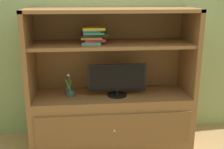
{
  "coord_description": "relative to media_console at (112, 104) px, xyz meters",
  "views": [
    {
      "loc": [
        -0.29,
        -2.65,
        1.75
      ],
      "look_at": [
        0.0,
        0.35,
        0.87
      ],
      "focal_mm": 44.91,
      "sensor_mm": 36.0,
      "label": 1
    }
  ],
  "objects": [
    {
      "name": "potted_plant",
      "position": [
        -0.47,
        -0.03,
        0.18
      ],
      "size": [
        0.1,
        0.09,
        0.26
      ],
      "color": "#384C56",
      "rests_on": "media_console"
    },
    {
      "name": "magazine_stack",
      "position": [
        -0.2,
        -0.01,
        0.82
      ],
      "size": [
        0.29,
        0.34,
        0.18
      ],
      "color": "teal",
      "rests_on": "media_console"
    },
    {
      "name": "media_console",
      "position": [
        0.0,
        0.0,
        0.0
      ],
      "size": [
        1.85,
        0.63,
        1.59
      ],
      "color": "brown",
      "rests_on": "ground_plane"
    },
    {
      "name": "painted_rear_wall",
      "position": [
        0.0,
        0.34,
        0.91
      ],
      "size": [
        6.0,
        0.1,
        2.8
      ],
      "primitive_type": "cube",
      "color": "#8C9E6B",
      "rests_on": "ground_plane"
    },
    {
      "name": "tv_monitor",
      "position": [
        0.06,
        -0.06,
        0.32
      ],
      "size": [
        0.66,
        0.23,
        0.37
      ],
      "color": "black",
      "rests_on": "media_console"
    }
  ]
}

